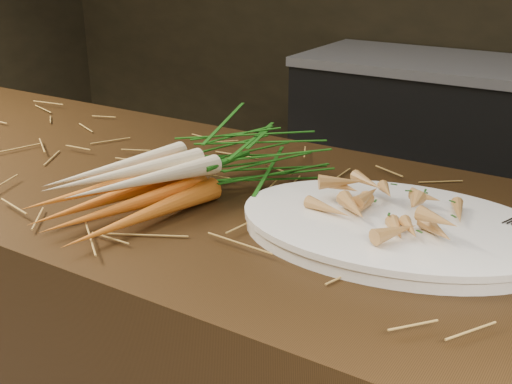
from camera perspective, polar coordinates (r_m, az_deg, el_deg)
main_counter at (r=1.46m, az=-7.75°, el=-15.49°), size 2.40×0.70×0.90m
back_counter at (r=2.93m, az=21.31°, el=2.25°), size 1.82×0.62×0.84m
straw_bedding at (r=1.24m, az=-8.82°, el=1.73°), size 1.40×0.60×0.02m
root_veg_bunch at (r=1.14m, az=-4.44°, el=2.41°), size 0.29×0.57×0.10m
serving_platter at (r=1.00m, az=12.14°, el=-3.38°), size 0.51×0.38×0.02m
roasted_veg_heap at (r=0.98m, az=12.31°, el=-1.34°), size 0.25×0.20×0.05m
serving_fork at (r=0.96m, az=21.75°, el=-4.57°), size 0.07×0.17×0.00m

